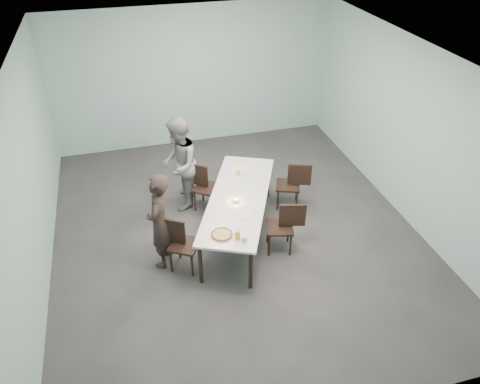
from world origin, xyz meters
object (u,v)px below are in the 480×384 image
object	(u,v)px
table	(238,200)
beer_glass	(238,235)
chair_far_right	(293,182)
tealight	(236,201)
side_plate	(246,216)
water_tumbler	(244,239)
amber_tumbler	(238,173)
chair_far_left	(203,184)
chair_near_left	(179,240)
pizza	(222,235)
chair_near_right	(285,224)
diner_far	(179,165)
diner_near	(160,221)

from	to	relation	value
table	beer_glass	distance (m)	1.06
chair_far_right	tealight	xyz separation A→B (m)	(-1.23, -0.66, 0.27)
table	side_plate	bearing A→B (deg)	-91.81
table	water_tumbler	bearing A→B (deg)	-100.94
beer_glass	amber_tumbler	distance (m)	1.74
table	chair_far_left	distance (m)	1.03
chair_near_left	pizza	bearing A→B (deg)	-0.20
pizza	amber_tumbler	xyz separation A→B (m)	(0.67, 1.54, 0.02)
chair_far_right	water_tumbler	xyz separation A→B (m)	(-1.37, -1.62, 0.29)
table	pizza	world-z (taller)	pizza
tealight	side_plate	bearing A→B (deg)	-81.58
table	chair_far_right	distance (m)	1.29
chair_far_left	amber_tumbler	distance (m)	0.71
chair_near_left	amber_tumbler	world-z (taller)	chair_near_left
chair_far_right	chair_near_right	bearing A→B (deg)	84.55
water_tumbler	tealight	world-z (taller)	water_tumbler
chair_far_left	diner_far	distance (m)	0.54
diner_near	table	bearing A→B (deg)	128.55
table	diner_near	distance (m)	1.36
diner_near	tealight	size ratio (longest dim) A/B	28.32
beer_glass	tealight	world-z (taller)	beer_glass
chair_far_left	diner_near	distance (m)	1.59
diner_near	pizza	size ratio (longest dim) A/B	4.67
diner_near	pizza	xyz separation A→B (m)	(0.82, -0.52, -0.02)
chair_far_right	amber_tumbler	xyz separation A→B (m)	(-0.98, 0.12, 0.29)
diner_far	tealight	size ratio (longest dim) A/B	30.56
pizza	water_tumbler	bearing A→B (deg)	-36.15
chair_near_left	tealight	size ratio (longest dim) A/B	15.54
diner_near	pizza	world-z (taller)	diner_near
side_plate	beer_glass	distance (m)	0.56
side_plate	tealight	size ratio (longest dim) A/B	3.21
diner_near	side_plate	world-z (taller)	diner_near
beer_glass	table	bearing A→B (deg)	74.11
diner_far	chair_far_right	bearing A→B (deg)	89.06
water_tumbler	diner_near	bearing A→B (deg)	146.72
chair_far_right	diner_far	bearing A→B (deg)	4.91
chair_near_left	amber_tumbler	xyz separation A→B (m)	(1.24, 1.18, 0.29)
pizza	water_tumbler	size ratio (longest dim) A/B	3.78
chair_far_right	diner_far	world-z (taller)	diner_far
diner_near	chair_far_right	bearing A→B (deg)	133.41
diner_far	side_plate	xyz separation A→B (m)	(0.76, -1.63, -0.10)
tealight	diner_near	bearing A→B (deg)	-168.87
chair_near_right	diner_near	distance (m)	1.95
water_tumbler	chair_near_left	bearing A→B (deg)	146.91
chair_far_left	beer_glass	size ratio (longest dim) A/B	5.80
beer_glass	diner_near	bearing A→B (deg)	147.35
chair_near_right	amber_tumbler	size ratio (longest dim) A/B	10.88
pizza	chair_far_right	bearing A→B (deg)	40.80
chair_far_right	side_plate	size ratio (longest dim) A/B	4.83
chair_near_right	side_plate	xyz separation A→B (m)	(-0.62, 0.04, 0.25)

